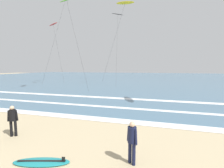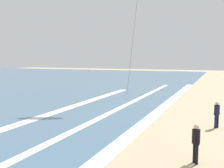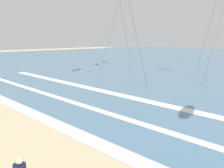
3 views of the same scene
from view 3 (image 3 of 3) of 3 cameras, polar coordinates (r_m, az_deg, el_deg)
The scene contains 3 objects.
wave_foam_shoreline at distance 11.88m, azimuth -5.29°, elevation -11.94°, with size 57.42×0.90×0.01m, color white.
wave_foam_mid_break at distance 14.77m, azimuth 2.08°, elevation -7.39°, with size 55.75×0.56×0.01m, color white.
wave_foam_outer_break at distance 18.43m, azimuth 8.27°, elevation -3.89°, with size 42.07×0.90×0.01m, color white.
Camera 3 is at (9.91, 2.65, 4.51)m, focal length 41.46 mm.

